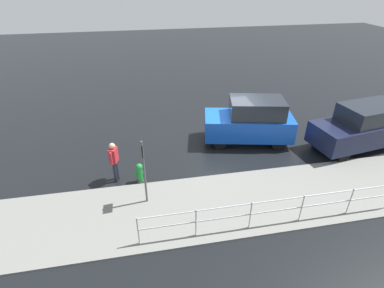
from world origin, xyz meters
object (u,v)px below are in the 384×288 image
(fire_hydrant, at_px, (140,173))
(pedestrian, at_px, (114,159))
(sign_post, at_px, (144,164))
(parked_sedan, at_px, (363,127))
(moving_hatchback, at_px, (250,121))

(fire_hydrant, xyz_separation_m, pedestrian, (0.87, -0.27, 0.56))
(pedestrian, relative_size, sign_post, 0.68)
(fire_hydrant, relative_size, pedestrian, 0.50)
(fire_hydrant, distance_m, pedestrian, 1.07)
(fire_hydrant, xyz_separation_m, sign_post, (-0.17, 1.18, 1.18))
(parked_sedan, bearing_deg, moving_hatchback, -16.60)
(moving_hatchback, relative_size, fire_hydrant, 5.20)
(moving_hatchback, height_order, fire_hydrant, moving_hatchback)
(fire_hydrant, distance_m, sign_post, 1.68)
(sign_post, bearing_deg, fire_hydrant, -81.68)
(moving_hatchback, height_order, sign_post, sign_post)
(moving_hatchback, relative_size, pedestrian, 2.57)
(parked_sedan, bearing_deg, fire_hydrant, 4.70)
(moving_hatchback, height_order, pedestrian, moving_hatchback)
(parked_sedan, height_order, sign_post, sign_post)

